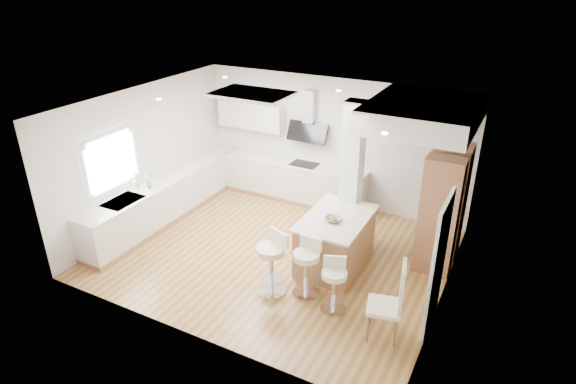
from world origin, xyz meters
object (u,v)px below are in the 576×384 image
Objects in this scene: bar_stool_b at (307,265)px; dining_chair at (393,299)px; bar_stool_a at (272,260)px; bar_stool_c at (334,282)px; peninsula at (335,241)px.

bar_stool_b is 1.54m from dining_chair.
bar_stool_a is 1.08× the size of bar_stool_b.
bar_stool_a reaches higher than bar_stool_c.
peninsula is at bearing 89.07° from bar_stool_c.
bar_stool_c is at bearing -14.32° from bar_stool_b.
dining_chair reaches higher than bar_stool_b.
peninsula is 1.97m from dining_chair.
bar_stool_b is at bearing 141.00° from bar_stool_c.
bar_stool_c is (0.54, -0.16, -0.06)m from bar_stool_b.
bar_stool_a is 2.02m from dining_chair.
bar_stool_c is at bearing 23.81° from bar_stool_a.
bar_stool_a is at bearing 162.70° from dining_chair.
bar_stool_b is (0.52, 0.19, -0.04)m from bar_stool_a.
bar_stool_b is at bearing 153.97° from dining_chair.
bar_stool_b reaches higher than bar_stool_c.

